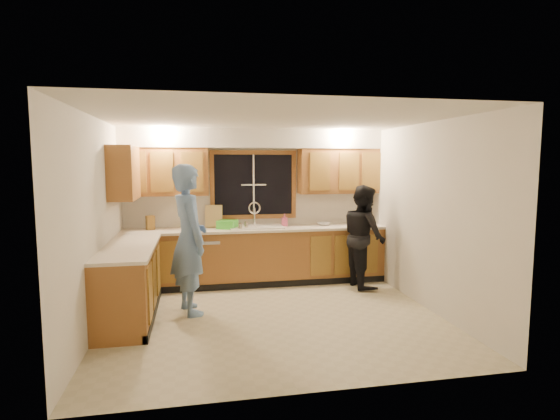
{
  "coord_description": "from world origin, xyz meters",
  "views": [
    {
      "loc": [
        -0.95,
        -5.33,
        1.96
      ],
      "look_at": [
        0.21,
        0.65,
        1.3
      ],
      "focal_mm": 28.0,
      "sensor_mm": 36.0,
      "label": 1
    }
  ],
  "objects_px": {
    "man": "(189,239)",
    "woman": "(364,236)",
    "knife_block": "(150,223)",
    "bowl": "(324,224)",
    "dish_crate": "(227,224)",
    "stove": "(122,296)",
    "soap_bottle": "(284,220)",
    "dishwasher": "(204,261)",
    "sink": "(256,231)"
  },
  "relations": [
    {
      "from": "sink",
      "to": "bowl",
      "type": "xyz_separation_m",
      "value": [
        1.15,
        0.04,
        0.08
      ]
    },
    {
      "from": "stove",
      "to": "bowl",
      "type": "relative_size",
      "value": 4.34
    },
    {
      "from": "sink",
      "to": "dishwasher",
      "type": "relative_size",
      "value": 1.05
    },
    {
      "from": "dish_crate",
      "to": "soap_bottle",
      "type": "xyz_separation_m",
      "value": [
        0.95,
        0.09,
        0.04
      ]
    },
    {
      "from": "sink",
      "to": "woman",
      "type": "height_order",
      "value": "woman"
    },
    {
      "from": "sink",
      "to": "knife_block",
      "type": "height_order",
      "value": "sink"
    },
    {
      "from": "dishwasher",
      "to": "soap_bottle",
      "type": "xyz_separation_m",
      "value": [
        1.33,
        0.09,
        0.61
      ]
    },
    {
      "from": "man",
      "to": "dish_crate",
      "type": "relative_size",
      "value": 6.89
    },
    {
      "from": "dishwasher",
      "to": "knife_block",
      "type": "xyz_separation_m",
      "value": [
        -0.81,
        0.12,
        0.62
      ]
    },
    {
      "from": "sink",
      "to": "dish_crate",
      "type": "bearing_deg",
      "value": -179.24
    },
    {
      "from": "dishwasher",
      "to": "woman",
      "type": "bearing_deg",
      "value": -10.77
    },
    {
      "from": "stove",
      "to": "knife_block",
      "type": "xyz_separation_m",
      "value": [
        0.14,
        1.93,
        0.58
      ]
    },
    {
      "from": "woman",
      "to": "man",
      "type": "bearing_deg",
      "value": 103.33
    },
    {
      "from": "sink",
      "to": "man",
      "type": "relative_size",
      "value": 0.44
    },
    {
      "from": "man",
      "to": "knife_block",
      "type": "height_order",
      "value": "man"
    },
    {
      "from": "knife_block",
      "to": "bowl",
      "type": "bearing_deg",
      "value": -24.35
    },
    {
      "from": "dishwasher",
      "to": "man",
      "type": "height_order",
      "value": "man"
    },
    {
      "from": "man",
      "to": "soap_bottle",
      "type": "bearing_deg",
      "value": -67.43
    },
    {
      "from": "dish_crate",
      "to": "soap_bottle",
      "type": "height_order",
      "value": "soap_bottle"
    },
    {
      "from": "dishwasher",
      "to": "man",
      "type": "relative_size",
      "value": 0.42
    },
    {
      "from": "sink",
      "to": "woman",
      "type": "relative_size",
      "value": 0.53
    },
    {
      "from": "sink",
      "to": "woman",
      "type": "xyz_separation_m",
      "value": [
        1.65,
        -0.49,
        -0.05
      ]
    },
    {
      "from": "dish_crate",
      "to": "bowl",
      "type": "xyz_separation_m",
      "value": [
        1.61,
        0.05,
        -0.04
      ]
    },
    {
      "from": "knife_block",
      "to": "dish_crate",
      "type": "xyz_separation_m",
      "value": [
        1.2,
        -0.11,
        -0.04
      ]
    },
    {
      "from": "stove",
      "to": "bowl",
      "type": "distance_m",
      "value": 3.52
    },
    {
      "from": "knife_block",
      "to": "woman",
      "type": "bearing_deg",
      "value": -33.25
    },
    {
      "from": "sink",
      "to": "dish_crate",
      "type": "xyz_separation_m",
      "value": [
        -0.46,
        -0.01,
        0.12
      ]
    },
    {
      "from": "dishwasher",
      "to": "dish_crate",
      "type": "relative_size",
      "value": 2.9
    },
    {
      "from": "man",
      "to": "knife_block",
      "type": "bearing_deg",
      "value": 7.03
    },
    {
      "from": "sink",
      "to": "bowl",
      "type": "relative_size",
      "value": 4.15
    },
    {
      "from": "woman",
      "to": "soap_bottle",
      "type": "relative_size",
      "value": 7.82
    },
    {
      "from": "man",
      "to": "woman",
      "type": "xyz_separation_m",
      "value": [
        2.7,
        0.73,
        -0.16
      ]
    },
    {
      "from": "woman",
      "to": "soap_bottle",
      "type": "distance_m",
      "value": 1.32
    },
    {
      "from": "dishwasher",
      "to": "bowl",
      "type": "distance_m",
      "value": 2.07
    },
    {
      "from": "dishwasher",
      "to": "stove",
      "type": "xyz_separation_m",
      "value": [
        -0.95,
        -1.81,
        0.04
      ]
    },
    {
      "from": "dish_crate",
      "to": "soap_bottle",
      "type": "distance_m",
      "value": 0.95
    },
    {
      "from": "dishwasher",
      "to": "dish_crate",
      "type": "height_order",
      "value": "dish_crate"
    },
    {
      "from": "dish_crate",
      "to": "soap_bottle",
      "type": "bearing_deg",
      "value": 5.15
    },
    {
      "from": "man",
      "to": "soap_bottle",
      "type": "xyz_separation_m",
      "value": [
        1.53,
        1.3,
        0.05
      ]
    },
    {
      "from": "dishwasher",
      "to": "bowl",
      "type": "xyz_separation_m",
      "value": [
        2.0,
        0.06,
        0.54
      ]
    },
    {
      "from": "man",
      "to": "sink",
      "type": "bearing_deg",
      "value": -58.37
    },
    {
      "from": "dishwasher",
      "to": "soap_bottle",
      "type": "height_order",
      "value": "soap_bottle"
    },
    {
      "from": "sink",
      "to": "man",
      "type": "distance_m",
      "value": 1.61
    },
    {
      "from": "woman",
      "to": "bowl",
      "type": "height_order",
      "value": "woman"
    },
    {
      "from": "woman",
      "to": "dish_crate",
      "type": "xyz_separation_m",
      "value": [
        -2.12,
        0.48,
        0.17
      ]
    },
    {
      "from": "dishwasher",
      "to": "man",
      "type": "xyz_separation_m",
      "value": [
        -0.2,
        -1.21,
        0.56
      ]
    },
    {
      "from": "woman",
      "to": "bowl",
      "type": "relative_size",
      "value": 7.83
    },
    {
      "from": "stove",
      "to": "woman",
      "type": "relative_size",
      "value": 0.55
    },
    {
      "from": "knife_block",
      "to": "soap_bottle",
      "type": "bearing_deg",
      "value": -23.75
    },
    {
      "from": "man",
      "to": "bowl",
      "type": "xyz_separation_m",
      "value": [
        2.19,
        1.26,
        -0.03
      ]
    }
  ]
}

